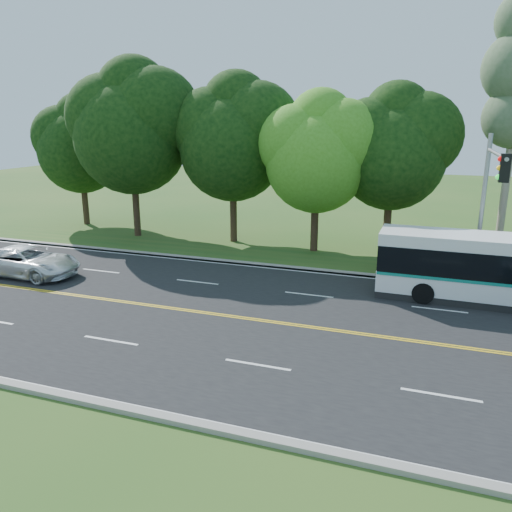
% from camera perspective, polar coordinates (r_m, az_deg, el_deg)
% --- Properties ---
extents(ground, '(120.00, 120.00, 0.00)m').
position_cam_1_polar(ground, '(19.17, 5.08, -7.98)').
color(ground, '#29531B').
rests_on(ground, ground).
extents(road, '(60.00, 14.00, 0.02)m').
position_cam_1_polar(road, '(19.16, 5.08, -7.95)').
color(road, black).
rests_on(road, ground).
extents(curb_north, '(60.00, 0.30, 0.15)m').
position_cam_1_polar(curb_north, '(25.73, 9.04, -1.81)').
color(curb_north, gray).
rests_on(curb_north, ground).
extents(curb_south, '(60.00, 0.30, 0.15)m').
position_cam_1_polar(curb_south, '(13.14, -3.15, -19.40)').
color(curb_south, gray).
rests_on(curb_south, ground).
extents(grass_verge, '(60.00, 4.00, 0.10)m').
position_cam_1_polar(grass_verge, '(27.49, 9.74, -0.78)').
color(grass_verge, '#29531B').
rests_on(grass_verge, ground).
extents(lane_markings, '(57.60, 13.82, 0.00)m').
position_cam_1_polar(lane_markings, '(19.18, 4.80, -7.89)').
color(lane_markings, gold).
rests_on(lane_markings, road).
extents(tree_row, '(44.70, 9.10, 13.84)m').
position_cam_1_polar(tree_row, '(30.71, 1.57, 13.74)').
color(tree_row, black).
rests_on(tree_row, ground).
extents(bougainvillea_hedge, '(9.50, 2.25, 1.50)m').
position_cam_1_polar(bougainvillea_hedge, '(26.34, 25.05, -1.23)').
color(bougainvillea_hedge, maroon).
rests_on(bougainvillea_hedge, ground).
extents(traffic_signal, '(0.42, 6.10, 7.00)m').
position_cam_1_polar(traffic_signal, '(22.81, 25.05, 6.61)').
color(traffic_signal, '#94969C').
rests_on(traffic_signal, ground).
extents(suv, '(5.29, 2.45, 1.47)m').
position_cam_1_polar(suv, '(27.32, -24.61, -0.54)').
color(suv, white).
rests_on(suv, road).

